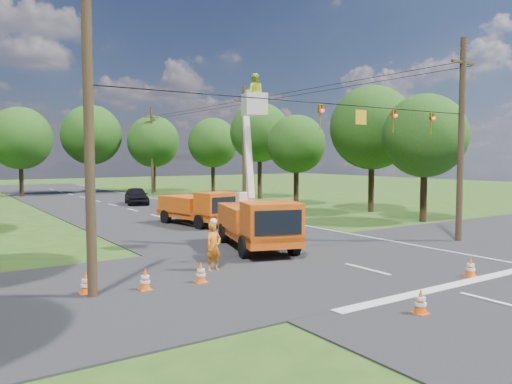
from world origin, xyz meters
TOP-DOWN VIEW (x-y plane):
  - ground at (0.00, 20.00)m, footprint 140.00×140.00m
  - road_main at (0.00, 20.00)m, footprint 12.00×100.00m
  - road_cross at (0.00, 2.00)m, footprint 56.00×10.00m
  - stop_bar at (0.00, -3.20)m, footprint 9.00×0.45m
  - edge_line at (5.60, 20.00)m, footprint 0.12×90.00m
  - bucket_truck at (-1.07, 5.73)m, footprint 4.04×6.62m
  - second_truck at (0.36, 14.48)m, footprint 2.99×5.93m
  - ground_worker at (-4.78, 3.10)m, footprint 0.73×0.55m
  - distant_car at (2.07, 29.74)m, footprint 2.84×4.84m
  - traffic_cone_0 at (-2.68, -4.49)m, footprint 0.38×0.38m
  - traffic_cone_1 at (2.22, -2.76)m, footprint 0.38×0.38m
  - traffic_cone_2 at (2.26, 6.92)m, footprint 0.38×0.38m
  - traffic_cone_3 at (2.56, 11.55)m, footprint 0.38×0.38m
  - traffic_cone_4 at (-6.02, 1.71)m, footprint 0.38×0.38m
  - traffic_cone_5 at (-7.90, 1.86)m, footprint 0.38×0.38m
  - traffic_cone_6 at (-9.58, 2.44)m, footprint 0.38×0.38m
  - traffic_cone_7 at (3.99, 15.51)m, footprint 0.38×0.38m
  - pole_right_near at (8.50, 2.00)m, footprint 1.80×0.30m
  - pole_right_mid at (8.50, 22.00)m, footprint 1.80×0.30m
  - pole_right_far at (8.50, 42.00)m, footprint 1.80×0.30m
  - pole_left at (-9.50, 2.00)m, footprint 0.30×0.30m
  - signal_span at (2.23, 1.99)m, footprint 18.00×0.29m
  - tree_right_a at (13.50, 8.00)m, footprint 5.40×5.40m
  - tree_right_b at (15.00, 14.00)m, footprint 6.40×6.40m
  - tree_right_c at (13.20, 21.00)m, footprint 5.00×5.00m
  - tree_right_d at (14.80, 29.00)m, footprint 6.00×6.00m
  - tree_right_e at (13.80, 37.00)m, footprint 5.60×5.60m
  - tree_far_a at (-5.00, 45.00)m, footprint 6.60×6.60m
  - tree_far_b at (3.00, 47.00)m, footprint 7.00×7.00m
  - tree_far_c at (9.50, 44.00)m, footprint 6.20×6.20m

SIDE VIEW (x-z plane):
  - ground at x=0.00m, z-range 0.00..0.00m
  - road_main at x=0.00m, z-range -0.03..0.03m
  - road_cross at x=0.00m, z-range -0.04..0.04m
  - stop_bar at x=0.00m, z-range -0.01..0.01m
  - edge_line at x=5.60m, z-range -0.01..0.01m
  - traffic_cone_0 at x=-2.68m, z-range 0.00..0.71m
  - traffic_cone_1 at x=2.22m, z-range 0.00..0.71m
  - traffic_cone_2 at x=2.26m, z-range 0.00..0.71m
  - traffic_cone_3 at x=2.56m, z-range 0.00..0.71m
  - traffic_cone_4 at x=-6.02m, z-range 0.00..0.71m
  - traffic_cone_5 at x=-7.90m, z-range 0.00..0.71m
  - traffic_cone_6 at x=-9.58m, z-range 0.00..0.71m
  - traffic_cone_7 at x=3.99m, z-range 0.00..0.71m
  - distant_car at x=2.07m, z-range 0.00..1.55m
  - ground_worker at x=-4.78m, z-range 0.00..1.81m
  - second_truck at x=0.36m, z-range 0.04..2.17m
  - bucket_truck at x=-1.07m, z-range -2.30..5.68m
  - pole_left at x=-9.50m, z-range 0.00..9.00m
  - pole_right_near at x=8.50m, z-range 0.11..10.11m
  - pole_right_mid at x=8.50m, z-range 0.11..10.11m
  - pole_right_far at x=8.50m, z-range 0.11..10.11m
  - tree_right_c at x=13.20m, z-range 1.40..9.23m
  - tree_right_a at x=13.50m, z-range 1.42..9.70m
  - tree_right_e at x=13.80m, z-range 1.50..10.12m
  - signal_span at x=2.23m, z-range 5.34..6.41m
  - tree_far_c at x=9.50m, z-range 1.47..10.65m
  - tree_far_a at x=-5.00m, z-range 1.44..10.94m
  - tree_right_b at x=15.00m, z-range 1.61..11.26m
  - tree_right_d at x=14.80m, z-range 1.83..11.53m
  - tree_far_b at x=3.00m, z-range 1.65..11.97m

